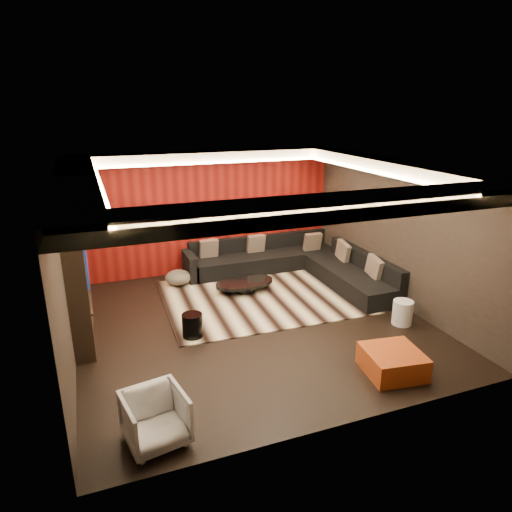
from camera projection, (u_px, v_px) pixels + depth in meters
name	position (u px, v px, depth m)	size (l,w,h in m)	color
floor	(252.00, 323.00, 8.27)	(6.00, 6.00, 0.02)	black
ceiling	(252.00, 166.00, 7.38)	(6.00, 6.00, 0.02)	silver
wall_back	(207.00, 212.00, 10.49)	(6.00, 0.02, 2.80)	black
wall_left	(63.00, 271.00, 6.81)	(0.02, 6.00, 2.80)	black
wall_right	(397.00, 232.00, 8.84)	(0.02, 6.00, 2.80)	black
red_feature_wall	(207.00, 212.00, 10.46)	(5.98, 0.05, 2.78)	#6B0C0A
soffit_back	(208.00, 156.00, 9.81)	(6.00, 0.60, 0.22)	silver
soffit_front	(337.00, 207.00, 5.02)	(6.00, 0.60, 0.22)	silver
soffit_left	(75.00, 183.00, 6.51)	(0.60, 4.80, 0.22)	silver
soffit_right	(390.00, 166.00, 8.32)	(0.60, 4.80, 0.22)	silver
cove_back	(213.00, 163.00, 9.54)	(4.80, 0.08, 0.04)	#FFD899
cove_front	(321.00, 209.00, 5.35)	(4.80, 0.08, 0.04)	#FFD899
cove_left	(100.00, 188.00, 6.65)	(0.08, 4.80, 0.04)	#FFD899
cove_right	(374.00, 172.00, 8.24)	(0.08, 4.80, 0.04)	#FFD899
tv_surround	(77.00, 275.00, 7.49)	(0.30, 2.00, 2.20)	black
tv_screen	(85.00, 253.00, 7.44)	(0.04, 1.30, 0.80)	black
tv_shelf	(90.00, 296.00, 7.68)	(0.04, 1.60, 0.04)	black
rug	(263.00, 296.00, 9.37)	(4.00, 3.00, 0.02)	beige
coffee_table	(245.00, 286.00, 9.59)	(1.26, 1.26, 0.21)	black
drum_stool	(192.00, 325.00, 7.68)	(0.35, 0.35, 0.41)	black
striped_pouf	(178.00, 277.00, 9.92)	(0.57, 0.57, 0.31)	#C6B299
white_side_table	(402.00, 313.00, 8.15)	(0.36, 0.36, 0.44)	silver
orange_ottoman	(392.00, 362.00, 6.68)	(0.79, 0.79, 0.35)	#A23715
armchair	(156.00, 419.00, 5.26)	(0.68, 0.70, 0.64)	silver
sectional_sofa	(295.00, 265.00, 10.42)	(3.65, 3.50, 0.75)	black
throw_pillows	(297.00, 250.00, 10.34)	(3.08, 2.77, 0.50)	beige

